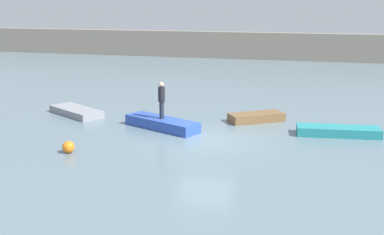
% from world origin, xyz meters
% --- Properties ---
extents(ground_plane, '(120.00, 120.00, 0.00)m').
position_xyz_m(ground_plane, '(0.00, 0.00, 0.00)').
color(ground_plane, slate).
extents(embankment_wall, '(80.00, 1.20, 2.67)m').
position_xyz_m(embankment_wall, '(0.00, 29.54, 1.33)').
color(embankment_wall, gray).
rests_on(embankment_wall, ground_plane).
extents(rowboat_grey, '(3.48, 2.77, 0.36)m').
position_xyz_m(rowboat_grey, '(-7.61, 2.86, 0.18)').
color(rowboat_grey, gray).
rests_on(rowboat_grey, ground_plane).
extents(rowboat_blue, '(3.94, 2.59, 0.49)m').
position_xyz_m(rowboat_blue, '(-2.38, 1.35, 0.24)').
color(rowboat_blue, '#2B4CAD').
rests_on(rowboat_blue, ground_plane).
extents(rowboat_brown, '(2.85, 2.38, 0.41)m').
position_xyz_m(rowboat_brown, '(1.72, 3.87, 0.21)').
color(rowboat_brown, brown).
rests_on(rowboat_brown, ground_plane).
extents(rowboat_teal, '(3.71, 1.44, 0.40)m').
position_xyz_m(rowboat_teal, '(5.58, 2.22, 0.20)').
color(rowboat_teal, teal).
rests_on(rowboat_teal, ground_plane).
extents(person_dark_shirt, '(0.32, 0.32, 1.73)m').
position_xyz_m(person_dark_shirt, '(-2.38, 1.35, 1.44)').
color(person_dark_shirt, '#232838').
rests_on(person_dark_shirt, rowboat_blue).
extents(mooring_buoy, '(0.49, 0.49, 0.49)m').
position_xyz_m(mooring_buoy, '(-4.80, -3.12, 0.24)').
color(mooring_buoy, orange).
rests_on(mooring_buoy, ground_plane).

